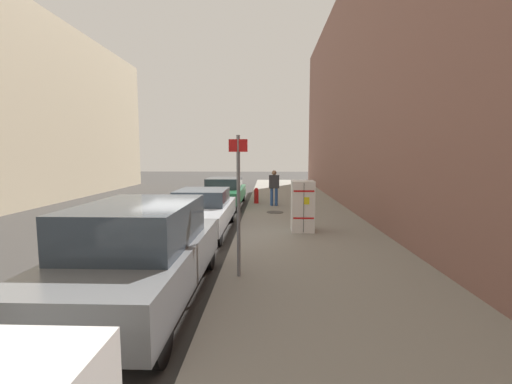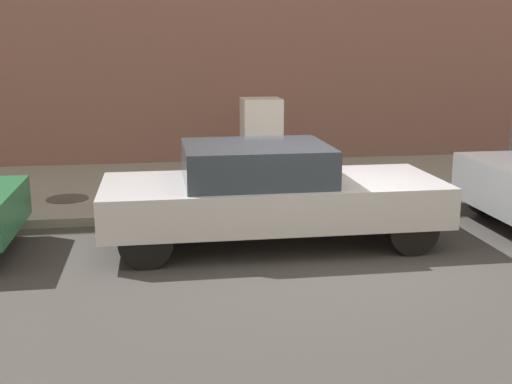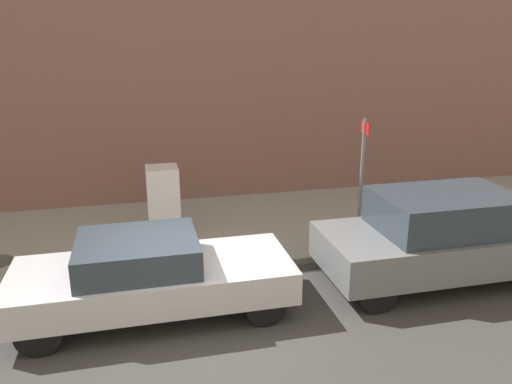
% 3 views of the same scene
% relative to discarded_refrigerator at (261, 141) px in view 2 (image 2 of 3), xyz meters
% --- Properties ---
extents(ground_plane, '(80.00, 80.00, 0.00)m').
position_rel_discarded_refrigerator_xyz_m(ground_plane, '(3.73, 0.13, -0.94)').
color(ground_plane, '#383533').
extents(sidewalk_slab, '(4.55, 44.00, 0.14)m').
position_rel_discarded_refrigerator_xyz_m(sidewalk_slab, '(-0.20, 0.13, -0.87)').
color(sidewalk_slab, gray).
rests_on(sidewalk_slab, ground).
extents(discarded_refrigerator, '(0.70, 0.72, 1.59)m').
position_rel_discarded_refrigerator_xyz_m(discarded_refrigerator, '(0.00, 0.00, 0.00)').
color(discarded_refrigerator, white).
rests_on(discarded_refrigerator, sidewalk_slab).
extents(manhole_cover, '(0.70, 0.70, 0.02)m').
position_rel_discarded_refrigerator_xyz_m(manhole_cover, '(0.79, -3.46, -0.79)').
color(manhole_cover, '#47443F').
rests_on(manhole_cover, sidewalk_slab).
extents(parked_sedan_silver, '(1.82, 4.62, 1.39)m').
position_rel_discarded_refrigerator_xyz_m(parked_sedan_silver, '(3.27, -0.43, -0.22)').
color(parked_sedan_silver, silver).
rests_on(parked_sedan_silver, ground).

